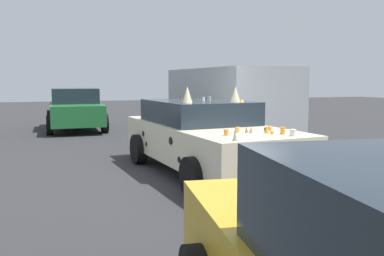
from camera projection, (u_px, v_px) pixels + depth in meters
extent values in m
plane|color=#2D2D30|center=(206.00, 173.00, 8.13)|extent=(60.00, 60.00, 0.00)
cube|color=beige|center=(207.00, 142.00, 8.06)|extent=(4.79, 2.27, 0.69)
cube|color=#1E2833|center=(198.00, 111.00, 8.36)|extent=(2.43, 1.90, 0.44)
cylinder|color=black|center=(292.00, 167.00, 7.18)|extent=(0.66, 0.28, 0.64)
cylinder|color=black|center=(193.00, 177.00, 6.41)|extent=(0.66, 0.28, 0.64)
cylinder|color=black|center=(215.00, 144.00, 9.78)|extent=(0.66, 0.28, 0.64)
cylinder|color=black|center=(139.00, 149.00, 9.01)|extent=(0.66, 0.28, 0.64)
ellipsoid|color=black|center=(191.00, 167.00, 6.49)|extent=(0.13, 0.03, 0.14)
ellipsoid|color=black|center=(247.00, 142.00, 8.45)|extent=(0.14, 0.03, 0.10)
ellipsoid|color=black|center=(143.00, 134.00, 8.71)|extent=(0.14, 0.03, 0.12)
ellipsoid|color=black|center=(179.00, 160.00, 6.94)|extent=(0.14, 0.03, 0.11)
ellipsoid|color=black|center=(248.00, 135.00, 8.42)|extent=(0.18, 0.04, 0.16)
ellipsoid|color=black|center=(171.00, 141.00, 7.26)|extent=(0.18, 0.04, 0.14)
ellipsoid|color=black|center=(146.00, 144.00, 8.54)|extent=(0.11, 0.03, 0.11)
ellipsoid|color=black|center=(310.00, 159.00, 6.71)|extent=(0.17, 0.04, 0.14)
cylinder|color=silver|center=(293.00, 133.00, 6.31)|extent=(0.14, 0.14, 0.11)
cone|color=#A87A38|center=(247.00, 130.00, 6.71)|extent=(0.09, 0.09, 0.10)
cone|color=orange|center=(267.00, 130.00, 6.65)|extent=(0.13, 0.13, 0.12)
cone|color=#A87A38|center=(236.00, 130.00, 6.64)|extent=(0.09, 0.09, 0.12)
cylinder|color=tan|center=(238.00, 130.00, 6.82)|extent=(0.08, 0.08, 0.08)
cylinder|color=orange|center=(226.00, 132.00, 6.38)|extent=(0.09, 0.09, 0.09)
cone|color=gray|center=(235.00, 136.00, 5.80)|extent=(0.10, 0.10, 0.14)
sphere|color=#51381E|center=(266.00, 129.00, 6.87)|extent=(0.08, 0.08, 0.08)
cylinder|color=orange|center=(283.00, 131.00, 6.51)|extent=(0.09, 0.09, 0.12)
cone|color=gray|center=(251.00, 130.00, 6.66)|extent=(0.08, 0.08, 0.11)
sphere|color=orange|center=(272.00, 132.00, 6.52)|extent=(0.06, 0.06, 0.06)
sphere|color=orange|center=(270.00, 128.00, 7.05)|extent=(0.08, 0.08, 0.08)
cone|color=black|center=(207.00, 98.00, 8.93)|extent=(0.12, 0.12, 0.07)
cylinder|color=gray|center=(210.00, 99.00, 8.13)|extent=(0.08, 0.08, 0.09)
cone|color=#51381E|center=(181.00, 98.00, 8.51)|extent=(0.07, 0.07, 0.08)
cone|color=orange|center=(242.00, 100.00, 7.88)|extent=(0.09, 0.09, 0.05)
cylinder|color=silver|center=(204.00, 99.00, 8.32)|extent=(0.07, 0.07, 0.07)
cone|color=beige|center=(235.00, 94.00, 7.96)|extent=(0.18, 0.18, 0.29)
cone|color=beige|center=(187.00, 95.00, 7.54)|extent=(0.18, 0.18, 0.29)
cube|color=#9EA3A8|center=(228.00, 100.00, 12.27)|extent=(5.00, 2.32, 1.85)
cube|color=#1E2833|center=(258.00, 89.00, 10.64)|extent=(0.22, 1.82, 0.66)
cylinder|color=black|center=(286.00, 133.00, 11.41)|extent=(0.73, 0.28, 0.72)
cylinder|color=black|center=(217.00, 137.00, 10.62)|extent=(0.73, 0.28, 0.72)
cylinder|color=black|center=(236.00, 123.00, 14.11)|extent=(0.73, 0.28, 0.72)
cylinder|color=black|center=(178.00, 126.00, 13.32)|extent=(0.73, 0.28, 0.72)
cube|color=#1E602D|center=(75.00, 113.00, 15.17)|extent=(4.14, 1.76, 0.70)
cube|color=#1E2833|center=(75.00, 96.00, 15.27)|extent=(2.00, 1.62, 0.54)
cylinder|color=black|center=(105.00, 123.00, 14.29)|extent=(0.66, 0.22, 0.66)
cylinder|color=black|center=(50.00, 125.00, 13.71)|extent=(0.66, 0.22, 0.66)
cylinder|color=black|center=(97.00, 117.00, 16.70)|extent=(0.66, 0.22, 0.66)
cylinder|color=black|center=(50.00, 118.00, 16.12)|extent=(0.66, 0.22, 0.66)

